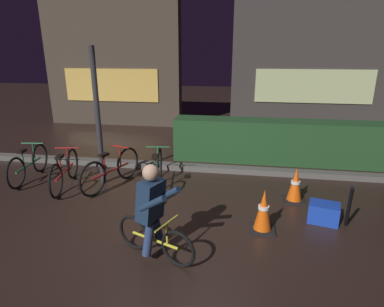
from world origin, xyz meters
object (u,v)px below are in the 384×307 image
object	(u,v)px
parked_bike_center_left	(111,170)
traffic_cone_far	(295,185)
parked_bike_left_mid	(65,171)
cyclist	(153,211)
blue_crate	(324,213)
parked_bike_center_right	(157,171)
closed_umbrella	(349,207)
traffic_cone_near	(263,211)
parked_bike_leftmost	(29,164)
street_post	(98,118)

from	to	relation	value
parked_bike_center_left	traffic_cone_far	size ratio (longest dim) A/B	2.53
parked_bike_left_mid	cyclist	xyz separation A→B (m)	(2.28, -1.84, 0.30)
traffic_cone_far	blue_crate	world-z (taller)	traffic_cone_far
parked_bike_center_right	closed_umbrella	distance (m)	3.29
parked_bike_left_mid	parked_bike_center_right	world-z (taller)	parked_bike_center_right
parked_bike_center_left	parked_bike_center_right	world-z (taller)	parked_bike_center_right
blue_crate	closed_umbrella	size ratio (longest dim) A/B	0.52
traffic_cone_far	parked_bike_center_right	bearing A→B (deg)	176.77
parked_bike_center_left	blue_crate	distance (m)	3.81
parked_bike_center_right	traffic_cone_far	world-z (taller)	parked_bike_center_right
parked_bike_left_mid	traffic_cone_far	world-z (taller)	parked_bike_left_mid
closed_umbrella	parked_bike_center_right	bearing A→B (deg)	-91.22
traffic_cone_near	parked_bike_leftmost	bearing A→B (deg)	164.95
parked_bike_leftmost	closed_umbrella	distance (m)	5.89
street_post	traffic_cone_near	bearing A→B (deg)	-23.10
parked_bike_leftmost	parked_bike_center_right	xyz separation A→B (m)	(2.69, -0.02, 0.02)
traffic_cone_near	closed_umbrella	xyz separation A→B (m)	(1.19, 0.15, 0.08)
street_post	parked_bike_left_mid	world-z (taller)	street_post
parked_bike_leftmost	parked_bike_center_left	distance (m)	1.80
parked_bike_leftmost	traffic_cone_near	size ratio (longest dim) A/B	2.37
street_post	cyclist	xyz separation A→B (m)	(1.66, -2.14, -0.68)
traffic_cone_near	traffic_cone_far	size ratio (longest dim) A/B	1.05
traffic_cone_near	parked_bike_center_left	bearing A→B (deg)	157.48
parked_bike_center_right	traffic_cone_near	size ratio (longest dim) A/B	2.53
blue_crate	traffic_cone_far	bearing A→B (deg)	116.65
parked_bike_center_right	closed_umbrella	bearing A→B (deg)	-117.71
parked_bike_left_mid	traffic_cone_near	distance (m)	3.81
parked_bike_leftmost	parked_bike_center_left	bearing A→B (deg)	-99.22
parked_bike_left_mid	traffic_cone_far	bearing A→B (deg)	-100.54
parked_bike_left_mid	parked_bike_center_left	xyz separation A→B (m)	(0.87, 0.17, 0.01)
parked_bike_left_mid	closed_umbrella	world-z (taller)	closed_umbrella
parked_bike_center_right	traffic_cone_far	bearing A→B (deg)	-102.03
parked_bike_center_left	parked_bike_leftmost	bearing A→B (deg)	106.69
parked_bike_center_left	traffic_cone_far	xyz separation A→B (m)	(3.39, -0.09, -0.04)
traffic_cone_far	closed_umbrella	world-z (taller)	closed_umbrella
blue_crate	cyclist	distance (m)	2.68
parked_bike_center_left	parked_bike_center_right	bearing A→B (deg)	-67.34
parked_bike_leftmost	traffic_cone_near	world-z (taller)	parked_bike_leftmost
parked_bike_left_mid	traffic_cone_far	size ratio (longest dim) A/B	2.51
parked_bike_center_right	blue_crate	xyz separation A→B (m)	(2.85, -0.81, -0.19)
traffic_cone_far	cyclist	xyz separation A→B (m)	(-1.98, -1.92, 0.33)
traffic_cone_near	traffic_cone_far	xyz separation A→B (m)	(0.59, 1.07, -0.01)
cyclist	closed_umbrella	world-z (taller)	cyclist
street_post	parked_bike_leftmost	xyz separation A→B (m)	(-1.55, -0.06, -0.98)
street_post	parked_bike_leftmost	distance (m)	1.84
street_post	cyclist	size ratio (longest dim) A/B	2.09
parked_bike_center_left	parked_bike_center_right	size ratio (longest dim) A/B	0.95
blue_crate	cyclist	xyz separation A→B (m)	(-2.32, -1.24, 0.48)
street_post	closed_umbrella	world-z (taller)	street_post
cyclist	blue_crate	bearing A→B (deg)	50.54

